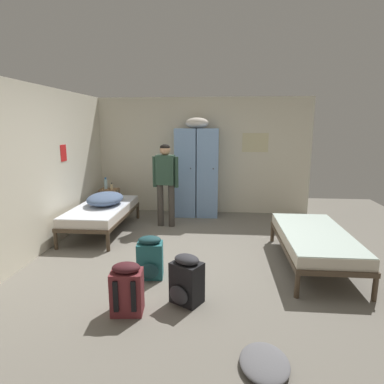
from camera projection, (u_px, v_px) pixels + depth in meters
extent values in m
plane|color=slate|center=(190.00, 260.00, 4.75)|extent=(8.69, 8.69, 0.00)
cube|color=beige|center=(202.00, 156.00, 7.18)|extent=(4.66, 0.06, 2.50)
cube|color=beige|center=(31.00, 172.00, 4.70)|extent=(0.06, 5.43, 2.50)
cube|color=beige|center=(255.00, 143.00, 6.99)|extent=(0.55, 0.01, 0.40)
cube|color=red|center=(63.00, 153.00, 5.58)|extent=(0.01, 0.20, 0.28)
cube|color=#7A9ECC|center=(186.00, 173.00, 6.97)|extent=(0.44, 0.52, 1.85)
cylinder|color=black|center=(191.00, 169.00, 6.67)|extent=(0.02, 0.03, 0.02)
cube|color=#7A9ECC|center=(208.00, 173.00, 6.93)|extent=(0.44, 0.52, 1.85)
cylinder|color=black|center=(213.00, 169.00, 6.63)|extent=(0.02, 0.03, 0.02)
ellipsoid|color=beige|center=(197.00, 123.00, 6.74)|extent=(0.48, 0.36, 0.22)
cylinder|color=#99704C|center=(100.00, 204.00, 6.98)|extent=(0.03, 0.03, 0.55)
cylinder|color=#99704C|center=(116.00, 204.00, 6.95)|extent=(0.03, 0.03, 0.55)
cylinder|color=#99704C|center=(104.00, 201.00, 7.25)|extent=(0.03, 0.03, 0.55)
cylinder|color=#99704C|center=(120.00, 201.00, 7.22)|extent=(0.03, 0.03, 0.55)
cube|color=#99704C|center=(110.00, 206.00, 7.12)|extent=(0.38, 0.30, 0.02)
cube|color=#99704C|center=(109.00, 189.00, 7.04)|extent=(0.38, 0.30, 0.02)
cylinder|color=#473828|center=(56.00, 241.00, 5.12)|extent=(0.06, 0.06, 0.28)
cylinder|color=#473828|center=(108.00, 243.00, 5.05)|extent=(0.06, 0.06, 0.28)
cylinder|color=#473828|center=(99.00, 211.00, 6.92)|extent=(0.06, 0.06, 0.28)
cylinder|color=#473828|center=(138.00, 212.00, 6.85)|extent=(0.06, 0.06, 0.28)
cube|color=#473828|center=(102.00, 215.00, 5.95)|extent=(0.90, 1.90, 0.06)
cube|color=silver|center=(102.00, 210.00, 5.93)|extent=(0.87, 1.84, 0.14)
cube|color=silver|center=(102.00, 206.00, 5.91)|extent=(0.86, 1.82, 0.01)
cylinder|color=#473828|center=(324.00, 235.00, 5.41)|extent=(0.06, 0.06, 0.28)
cylinder|color=#473828|center=(272.00, 233.00, 5.48)|extent=(0.06, 0.06, 0.28)
cylinder|color=#473828|center=(375.00, 289.00, 3.61)|extent=(0.06, 0.06, 0.28)
cylinder|color=#473828|center=(297.00, 286.00, 3.69)|extent=(0.06, 0.06, 0.28)
cube|color=#473828|center=(314.00, 244.00, 4.51)|extent=(0.90, 1.90, 0.06)
cube|color=beige|center=(315.00, 237.00, 4.49)|extent=(0.87, 1.84, 0.14)
cube|color=silver|center=(315.00, 232.00, 4.48)|extent=(0.86, 1.82, 0.01)
ellipsoid|color=slate|center=(105.00, 199.00, 5.97)|extent=(0.63, 0.84, 0.22)
cylinder|color=#3D3833|center=(172.00, 206.00, 6.26)|extent=(0.12, 0.12, 0.82)
cylinder|color=#3D3833|center=(160.00, 205.00, 6.29)|extent=(0.12, 0.12, 0.82)
cube|color=#284233|center=(165.00, 170.00, 6.14)|extent=(0.35, 0.23, 0.56)
cylinder|color=#284233|center=(176.00, 172.00, 6.11)|extent=(0.08, 0.08, 0.58)
cylinder|color=#284233|center=(155.00, 172.00, 6.18)|extent=(0.08, 0.08, 0.58)
sphere|color=tan|center=(165.00, 150.00, 6.06)|extent=(0.20, 0.20, 0.20)
ellipsoid|color=black|center=(165.00, 147.00, 6.05)|extent=(0.19, 0.19, 0.11)
cylinder|color=#B2DBEA|center=(106.00, 184.00, 7.05)|extent=(0.07, 0.07, 0.21)
cylinder|color=#2666B2|center=(105.00, 178.00, 7.02)|extent=(0.04, 0.04, 0.04)
cylinder|color=beige|center=(112.00, 187.00, 6.98)|extent=(0.05, 0.05, 0.12)
cylinder|color=black|center=(112.00, 183.00, 6.97)|extent=(0.03, 0.03, 0.03)
cube|color=black|center=(187.00, 283.00, 3.58)|extent=(0.40, 0.37, 0.46)
ellipsoid|color=#2D2D33|center=(178.00, 295.00, 3.47)|extent=(0.25, 0.19, 0.20)
ellipsoid|color=#2D2D33|center=(187.00, 259.00, 3.52)|extent=(0.36, 0.33, 0.10)
cube|color=black|center=(188.00, 274.00, 3.73)|extent=(0.06, 0.05, 0.32)
cube|color=black|center=(200.00, 278.00, 3.63)|extent=(0.06, 0.05, 0.32)
cube|color=maroon|center=(127.00, 292.00, 3.37)|extent=(0.34, 0.27, 0.46)
ellipsoid|color=#42191E|center=(130.00, 292.00, 3.54)|extent=(0.25, 0.10, 0.20)
ellipsoid|color=#42191E|center=(126.00, 268.00, 3.32)|extent=(0.31, 0.24, 0.10)
cube|color=black|center=(133.00, 297.00, 3.24)|extent=(0.05, 0.03, 0.32)
cube|color=black|center=(116.00, 297.00, 3.23)|extent=(0.05, 0.03, 0.32)
cube|color=#23666B|center=(150.00, 260.00, 4.17)|extent=(0.35, 0.27, 0.46)
ellipsoid|color=#193D42|center=(149.00, 271.00, 4.04)|extent=(0.25, 0.11, 0.20)
ellipsoid|color=#193D42|center=(150.00, 240.00, 4.12)|extent=(0.31, 0.25, 0.10)
cube|color=black|center=(144.00, 254.00, 4.30)|extent=(0.05, 0.03, 0.32)
cube|color=black|center=(158.00, 254.00, 4.30)|extent=(0.05, 0.03, 0.32)
ellipsoid|color=slate|center=(264.00, 363.00, 2.63)|extent=(0.40, 0.50, 0.09)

